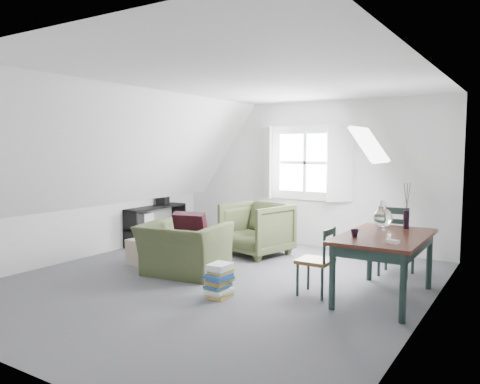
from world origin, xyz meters
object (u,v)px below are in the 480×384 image
Objects in this scene: armchair_near at (184,274)px; armchair_far at (257,255)px; dining_chair_far at (396,239)px; magazine_stack at (219,280)px; dining_chair_near at (318,260)px; ottoman at (152,251)px; media_shelf at (152,226)px; dining_table at (385,243)px.

armchair_far is (0.25, 1.52, 0.00)m from armchair_near.
magazine_stack is at bearing 54.02° from dining_chair_far.
dining_chair_far is (2.44, 1.45, 0.49)m from armchair_near.
magazine_stack is (0.72, -2.07, 0.19)m from armchair_far.
dining_chair_far is at bearing 148.67° from dining_chair_near.
ottoman is 0.59× the size of dining_chair_far.
dining_chair_far is at bearing -2.61° from media_shelf.
armchair_far is 1.67× the size of ottoman.
ottoman is (-1.02, -1.31, 0.18)m from armchair_far.
dining_chair_near is 1.16m from magazine_stack.
dining_table is (2.57, 0.40, 0.64)m from armchair_near.
magazine_stack is at bearing -56.94° from armchair_far.
dining_chair_near is 2.07× the size of magazine_stack.
armchair_near is 2.88m from dining_chair_far.
dining_chair_far is at bearing -156.80° from armchair_near.
armchair_near is 1.94m from dining_chair_near.
dining_table is at bearing 30.70° from magazine_stack.
media_shelf is (-1.81, 1.32, 0.30)m from armchair_near.
magazine_stack is at bearing -38.34° from media_shelf.
ottoman is 0.70× the size of dining_chair_near.
armchair_near is 0.82× the size of media_shelf.
magazine_stack is (-1.60, -0.95, -0.44)m from dining_table.
dining_chair_far is (3.21, 1.24, 0.31)m from ottoman.
armchair_far is at bearing 52.02° from ottoman.
dining_table is at bearing 103.83° from dining_chair_near.
armchair_near is 1.13× the size of dining_chair_far.
dining_table reaches higher than armchair_far.
armchair_near is 2.68m from dining_table.
ottoman is at bearing -22.53° from armchair_near.
media_shelf is at bearing -117.41° from dining_chair_near.
dining_chair_near is at bearing 175.70° from armchair_near.
media_shelf is at bearing -160.73° from armchair_far.
dining_table is 1.84× the size of dining_chair_near.
dining_chair_far is at bearing 53.79° from magazine_stack.
ottoman is 1.53m from media_shelf.
dining_chair_near reaches higher than armchair_far.
media_shelf is 3.37× the size of magazine_stack.
dining_chair_far is at bearing 96.06° from dining_table.
dining_chair_near reaches higher than ottoman.
armchair_far reaches higher than magazine_stack.
armchair_far is at bearing 109.17° from magazine_stack.
ottoman is at bearing -101.39° from dining_chair_near.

